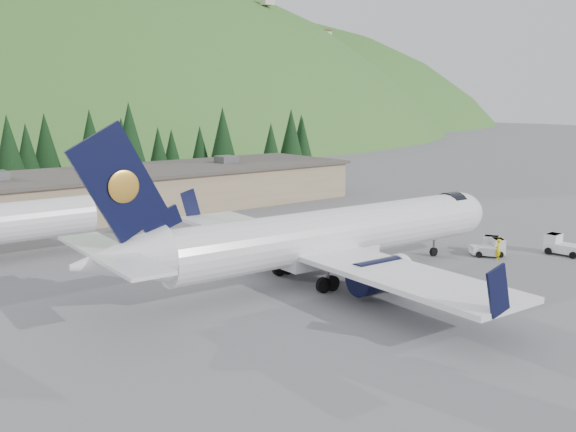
# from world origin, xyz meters

# --- Properties ---
(ground) EXTENTS (600.00, 600.00, 0.00)m
(ground) POSITION_xyz_m (0.00, 0.00, 0.00)
(ground) COLOR slate
(airliner) EXTENTS (37.81, 35.45, 12.55)m
(airliner) POSITION_xyz_m (-1.10, 0.06, 3.34)
(airliner) COLOR white
(airliner) RESTS_ON ground
(baggage_tug_a) EXTENTS (3.23, 2.71, 1.54)m
(baggage_tug_a) POSITION_xyz_m (15.93, -3.37, 0.69)
(baggage_tug_a) COLOR silver
(baggage_tug_a) RESTS_ON ground
(baggage_tug_b) EXTENTS (3.16, 2.91, 1.54)m
(baggage_tug_b) POSITION_xyz_m (15.45, -3.67, 0.69)
(baggage_tug_b) COLOR silver
(baggage_tug_b) RESTS_ON ground
(baggage_tug_c) EXTENTS (2.25, 3.46, 1.77)m
(baggage_tug_c) POSITION_xyz_m (20.84, -7.45, 0.79)
(baggage_tug_c) COLOR silver
(baggage_tug_c) RESTS_ON ground
(terminal_building) EXTENTS (71.00, 17.00, 6.10)m
(terminal_building) POSITION_xyz_m (-5.01, 38.00, 2.62)
(terminal_building) COLOR #8D8059
(terminal_building) RESTS_ON ground
(ramp_worker) EXTENTS (0.76, 0.60, 1.83)m
(ramp_worker) POSITION_xyz_m (14.71, -4.92, 0.92)
(ramp_worker) COLOR #E4CF00
(ramp_worker) RESTS_ON ground
(hills) EXTENTS (614.00, 330.00, 300.00)m
(hills) POSITION_xyz_m (53.34, 207.38, -82.80)
(hills) COLOR #235C1A
(hills) RESTS_ON ground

